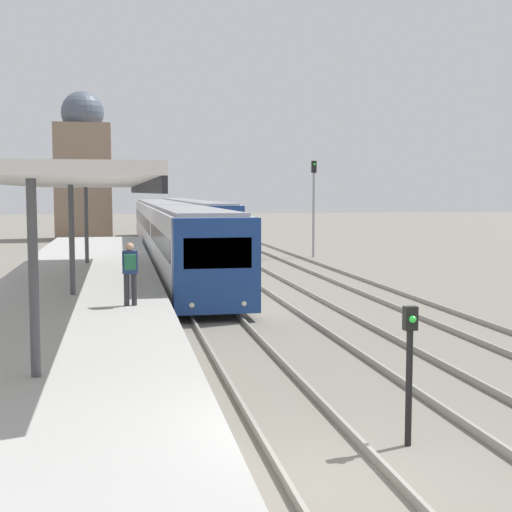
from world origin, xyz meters
The scene contains 10 objects.
ground_plane centered at (0.00, 0.00, 0.00)m, with size 240.00×240.00×0.00m, color slate.
track_platform_line centered at (0.00, 0.00, 0.07)m, with size 1.51×120.00×0.15m.
station_platform centered at (-4.16, 0.00, 0.43)m, with size 5.38×80.00×0.86m.
platform_canopy centered at (-4.11, 12.61, 4.13)m, with size 4.00×23.64×3.40m.
person_on_platform centered at (-2.54, 10.21, 1.84)m, with size 0.40×0.40×1.66m.
train_near centered at (0.00, 34.38, 1.78)m, with size 2.58×45.14×3.21m.
train_far centered at (3.41, 56.25, 1.74)m, with size 2.54×44.84×3.14m.
signal_post_near centered at (1.46, 1.25, 1.31)m, with size 0.20×0.22×2.14m.
signal_mast_far centered at (8.47, 32.01, 3.52)m, with size 0.28×0.29×5.67m.
distant_domed_building centered at (-5.58, 51.49, 5.67)m, with size 4.47×4.47×11.99m.
Camera 1 is at (-2.79, -8.63, 3.84)m, focal length 50.00 mm.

